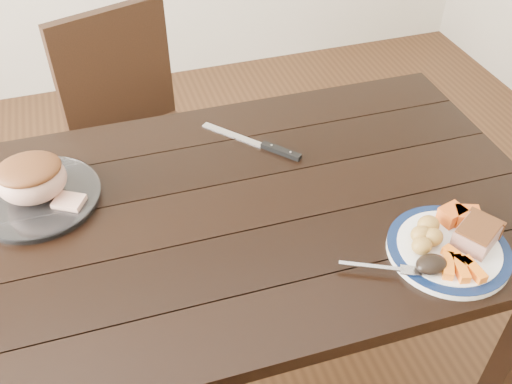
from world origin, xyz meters
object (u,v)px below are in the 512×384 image
object	(u,v)px
carving_knife	(269,147)
pork_slice	(477,235)
chair_far	(137,129)
roast_joint	(32,180)
fork	(386,268)
dining_table	(224,235)
serving_platter	(38,199)
dinner_plate	(448,250)

from	to	relation	value
carving_knife	pork_slice	bearing A→B (deg)	-7.36
chair_far	roast_joint	world-z (taller)	chair_far
carving_knife	fork	bearing A→B (deg)	-29.58
pork_slice	fork	xyz separation A→B (m)	(-0.23, -0.01, -0.02)
dining_table	roast_joint	world-z (taller)	roast_joint
serving_platter	pork_slice	size ratio (longest dim) A/B	3.06
carving_knife	dinner_plate	bearing A→B (deg)	-12.36
chair_far	fork	bearing A→B (deg)	92.70
chair_far	roast_joint	xyz separation A→B (m)	(-0.30, -0.57, 0.30)
dinner_plate	carving_knife	world-z (taller)	dinner_plate
dining_table	pork_slice	bearing A→B (deg)	-30.44
chair_far	dinner_plate	xyz separation A→B (m)	(0.58, -1.03, 0.23)
dining_table	chair_far	xyz separation A→B (m)	(-0.13, 0.73, -0.13)
dining_table	serving_platter	xyz separation A→B (m)	(-0.43, 0.16, 0.10)
carving_knife	roast_joint	bearing A→B (deg)	-127.59
fork	carving_knife	xyz separation A→B (m)	(-0.10, 0.51, -0.01)
serving_platter	dining_table	bearing A→B (deg)	-20.90
dining_table	pork_slice	distance (m)	0.61
pork_slice	carving_knife	xyz separation A→B (m)	(-0.33, 0.50, -0.04)
chair_far	fork	world-z (taller)	chair_far
dinner_plate	serving_platter	xyz separation A→B (m)	(-0.88, 0.46, 0.00)
pork_slice	carving_knife	distance (m)	0.60
roast_joint	carving_knife	world-z (taller)	roast_joint
dining_table	fork	distance (m)	0.44
dining_table	dinner_plate	xyz separation A→B (m)	(0.45, -0.30, 0.10)
carving_knife	chair_far	bearing A→B (deg)	170.02
pork_slice	roast_joint	size ratio (longest dim) A/B	0.59
dinner_plate	carving_knife	distance (m)	0.56
chair_far	pork_slice	xyz separation A→B (m)	(0.64, -1.03, 0.27)
serving_platter	fork	size ratio (longest dim) A/B	1.80
dining_table	carving_knife	bearing A→B (deg)	46.69
fork	roast_joint	world-z (taller)	roast_joint
dining_table	dinner_plate	size ratio (longest dim) A/B	5.82
pork_slice	carving_knife	world-z (taller)	pork_slice
dining_table	carving_knife	size ratio (longest dim) A/B	6.28
serving_platter	carving_knife	world-z (taller)	serving_platter
chair_far	carving_knife	distance (m)	0.66
serving_platter	pork_slice	xyz separation A→B (m)	(0.94, -0.47, 0.03)
serving_platter	carving_knife	size ratio (longest dim) A/B	1.17
dining_table	serving_platter	size ratio (longest dim) A/B	5.36
pork_slice	roast_joint	xyz separation A→B (m)	(-0.94, 0.47, 0.03)
dinner_plate	pork_slice	xyz separation A→B (m)	(0.06, -0.01, 0.03)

